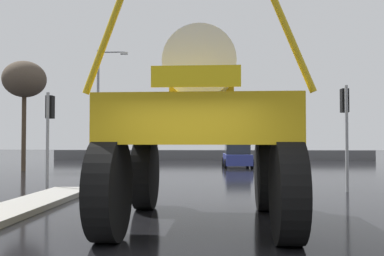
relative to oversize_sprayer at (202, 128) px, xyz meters
name	(u,v)px	position (x,y,z in m)	size (l,w,h in m)	color
ground_plane	(208,173)	(-0.17, 14.28, -2.04)	(120.00, 120.00, 0.00)	black
oversize_sprayer	(202,128)	(0.00, 0.00, 0.00)	(4.04, 5.48, 4.36)	black
sedan_ahead	(237,156)	(1.69, 19.73, -1.33)	(2.00, 4.16, 1.52)	navy
traffic_signal_near_left	(49,119)	(-5.79, 6.08, 0.53)	(0.24, 0.54, 3.53)	gray
traffic_signal_near_right	(345,114)	(4.83, 6.08, 0.67)	(0.24, 0.54, 3.71)	gray
traffic_signal_far_left	(263,131)	(4.03, 25.46, 0.54)	(0.24, 0.55, 3.54)	gray
streetlight_far_left	(100,101)	(-7.79, 20.17, 2.50)	(2.17, 0.24, 8.13)	gray
bare_tree_left	(24,80)	(-11.04, 15.38, 3.31)	(2.53, 2.53, 6.49)	#473828
roadside_barrier	(211,155)	(-0.17, 30.39, -1.59)	(29.61, 0.24, 0.90)	#59595B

